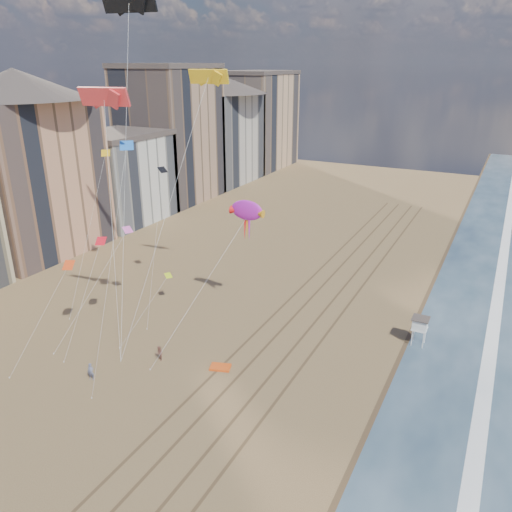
{
  "coord_description": "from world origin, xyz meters",
  "views": [
    {
      "loc": [
        21.91,
        -18.89,
        29.15
      ],
      "look_at": [
        -1.18,
        26.0,
        9.5
      ],
      "focal_mm": 35.0,
      "sensor_mm": 36.0,
      "label": 1
    }
  ],
  "objects_px": {
    "kite_flyer_a": "(91,372)",
    "kite_flyer_b": "(159,354)",
    "show_kite": "(247,211)",
    "lifeguard_stand": "(420,324)",
    "grounded_kite": "(220,367)"
  },
  "relations": [
    {
      "from": "kite_flyer_a",
      "to": "kite_flyer_b",
      "type": "relative_size",
      "value": 1.09
    },
    {
      "from": "show_kite",
      "to": "kite_flyer_a",
      "type": "xyz_separation_m",
      "value": [
        -7.69,
        -18.2,
        -12.71
      ]
    },
    {
      "from": "kite_flyer_b",
      "to": "show_kite",
      "type": "bearing_deg",
      "value": 110.32
    },
    {
      "from": "lifeguard_stand",
      "to": "kite_flyer_a",
      "type": "height_order",
      "value": "lifeguard_stand"
    },
    {
      "from": "show_kite",
      "to": "kite_flyer_b",
      "type": "xyz_separation_m",
      "value": [
        -3.79,
        -12.42,
        -12.78
      ]
    },
    {
      "from": "grounded_kite",
      "to": "show_kite",
      "type": "xyz_separation_m",
      "value": [
        -2.61,
        10.77,
        13.47
      ]
    },
    {
      "from": "lifeguard_stand",
      "to": "kite_flyer_b",
      "type": "bearing_deg",
      "value": -146.23
    },
    {
      "from": "lifeguard_stand",
      "to": "kite_flyer_b",
      "type": "distance_m",
      "value": 28.24
    },
    {
      "from": "grounded_kite",
      "to": "kite_flyer_a",
      "type": "relative_size",
      "value": 1.17
    },
    {
      "from": "show_kite",
      "to": "kite_flyer_a",
      "type": "height_order",
      "value": "show_kite"
    },
    {
      "from": "grounded_kite",
      "to": "lifeguard_stand",
      "type": "bearing_deg",
      "value": 21.49
    },
    {
      "from": "lifeguard_stand",
      "to": "kite_flyer_a",
      "type": "bearing_deg",
      "value": -141.89
    },
    {
      "from": "grounded_kite",
      "to": "show_kite",
      "type": "height_order",
      "value": "show_kite"
    },
    {
      "from": "kite_flyer_b",
      "to": "lifeguard_stand",
      "type": "bearing_deg",
      "value": 71.06
    },
    {
      "from": "show_kite",
      "to": "kite_flyer_b",
      "type": "bearing_deg",
      "value": -106.97
    }
  ]
}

